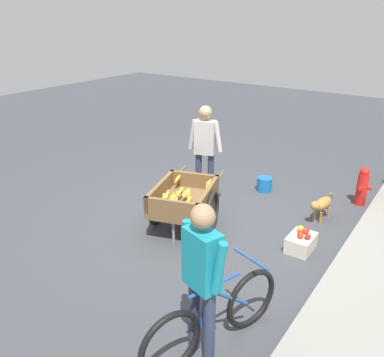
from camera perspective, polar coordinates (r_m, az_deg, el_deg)
The scene contains 9 objects.
ground_plane at distance 6.38m, azimuth 0.73°, elevation -5.93°, with size 24.00×24.00×0.00m, color #3D3F44.
fruit_cart at distance 6.00m, azimuth -1.19°, elevation -3.23°, with size 1.80×1.22×0.72m.
vendor_person at distance 6.82m, azimuth 1.86°, elevation 4.89°, with size 0.29×0.59×1.63m.
bicycle at distance 4.06m, azimuth 3.13°, elevation -19.03°, with size 1.60×0.64×0.85m.
cyclist_person at distance 3.61m, azimuth 1.44°, elevation -12.88°, with size 0.29×0.53×1.59m.
dog at distance 6.60m, azimuth 17.86°, elevation -3.49°, with size 0.67×0.24×0.40m.
fire_hydrant at distance 7.34m, azimuth 22.94°, elevation -1.01°, with size 0.25×0.25×0.67m.
plastic_bucket at distance 7.47m, azimuth 10.20°, elevation -0.80°, with size 0.27×0.27×0.26m, color #1966B2.
apple_crate at distance 5.79m, azimuth 15.16°, elevation -8.61°, with size 0.44×0.32×0.32m.
Camera 1 is at (4.64, 3.15, 3.05)m, focal length 37.74 mm.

